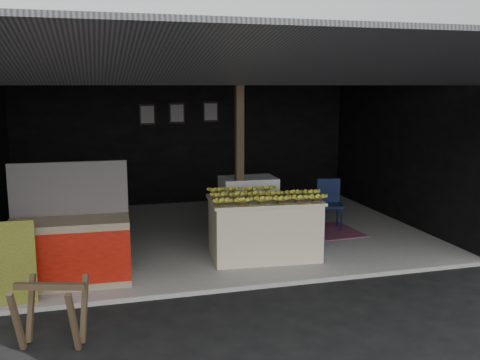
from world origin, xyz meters
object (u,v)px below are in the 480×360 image
object	(u,v)px
neighbor_stall	(70,248)
sawhorse	(51,307)
water_barrel	(313,229)
plastic_chair	(329,200)
banana_table	(264,228)
white_crate	(248,207)

from	to	relation	value
neighbor_stall	sawhorse	size ratio (longest dim) A/B	2.07
water_barrel	plastic_chair	distance (m)	1.15
banana_table	water_barrel	xyz separation A→B (m)	(0.89, 0.30, -0.17)
sawhorse	water_barrel	world-z (taller)	sawhorse
neighbor_stall	plastic_chair	world-z (taller)	neighbor_stall
white_crate	neighbor_stall	bearing A→B (deg)	-151.31
banana_table	plastic_chair	xyz separation A→B (m)	(1.56, 1.20, 0.07)
white_crate	neighbor_stall	world-z (taller)	neighbor_stall
banana_table	neighbor_stall	xyz separation A→B (m)	(-2.63, -0.35, 0.02)
water_barrel	plastic_chair	size ratio (longest dim) A/B	0.61
sawhorse	plastic_chair	size ratio (longest dim) A/B	0.85
sawhorse	neighbor_stall	bearing A→B (deg)	102.16
neighbor_stall	plastic_chair	xyz separation A→B (m)	(4.19, 1.56, 0.05)
sawhorse	plastic_chair	world-z (taller)	plastic_chair
white_crate	sawhorse	distance (m)	4.13
banana_table	white_crate	xyz separation A→B (m)	(0.07, 1.07, 0.06)
white_crate	plastic_chair	world-z (taller)	white_crate
banana_table	water_barrel	distance (m)	0.95
neighbor_stall	water_barrel	size ratio (longest dim) A/B	2.89
banana_table	neighbor_stall	size ratio (longest dim) A/B	1.09
plastic_chair	neighbor_stall	bearing A→B (deg)	-146.73
neighbor_stall	water_barrel	world-z (taller)	neighbor_stall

